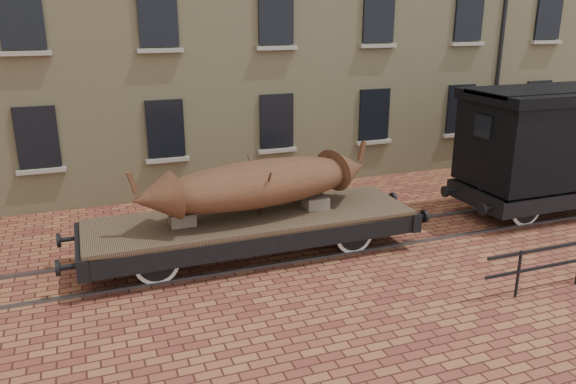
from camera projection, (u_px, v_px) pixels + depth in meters
name	position (u px, v px, depth m)	size (l,w,h in m)	color
ground	(306.00, 247.00, 13.69)	(90.00, 90.00, 0.00)	brown
rail_track	(306.00, 246.00, 13.68)	(30.00, 1.52, 0.06)	#59595E
flatcar_wagon	(252.00, 224.00, 12.99)	(8.47, 2.30, 1.28)	brown
iron_boat	(259.00, 183.00, 12.77)	(5.88, 2.37, 1.44)	brown
goods_van	(569.00, 135.00, 15.66)	(6.85, 2.50, 3.54)	black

